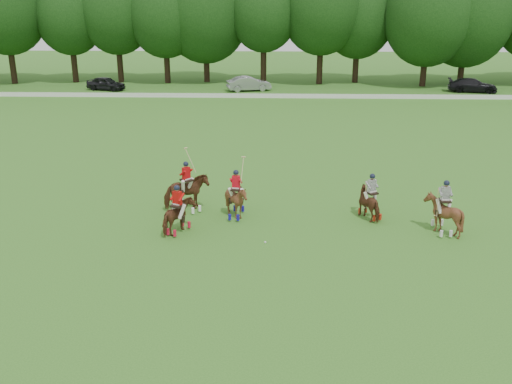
{
  "coord_description": "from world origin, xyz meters",
  "views": [
    {
      "loc": [
        1.46,
        -20.68,
        10.0
      ],
      "look_at": [
        0.6,
        4.2,
        1.4
      ],
      "focal_mm": 40.0,
      "sensor_mm": 36.0,
      "label": 1
    }
  ],
  "objects_px": {
    "car_right": "(473,85)",
    "polo_red_c": "(236,200)",
    "polo_red_b": "(187,193)",
    "polo_ball": "(265,242)",
    "car_left": "(106,83)",
    "polo_stripe_b": "(443,214)",
    "car_mid": "(249,84)",
    "polo_red_a": "(178,216)",
    "polo_stripe_a": "(371,203)"
  },
  "relations": [
    {
      "from": "polo_stripe_b",
      "to": "car_right",
      "type": "bearing_deg",
      "value": 70.51
    },
    {
      "from": "car_mid",
      "to": "car_right",
      "type": "relative_size",
      "value": 0.94
    },
    {
      "from": "polo_red_a",
      "to": "polo_stripe_b",
      "type": "bearing_deg",
      "value": 2.1
    },
    {
      "from": "polo_red_b",
      "to": "polo_red_c",
      "type": "bearing_deg",
      "value": -18.47
    },
    {
      "from": "car_left",
      "to": "polo_stripe_b",
      "type": "xyz_separation_m",
      "value": [
        26.36,
        -39.49,
        0.15
      ]
    },
    {
      "from": "polo_red_c",
      "to": "polo_red_b",
      "type": "bearing_deg",
      "value": 161.53
    },
    {
      "from": "polo_red_c",
      "to": "polo_stripe_b",
      "type": "xyz_separation_m",
      "value": [
        9.25,
        -1.54,
        0.04
      ]
    },
    {
      "from": "car_mid",
      "to": "polo_red_c",
      "type": "distance_m",
      "value": 37.97
    },
    {
      "from": "polo_red_c",
      "to": "polo_stripe_b",
      "type": "height_order",
      "value": "polo_red_c"
    },
    {
      "from": "car_left",
      "to": "polo_ball",
      "type": "bearing_deg",
      "value": -138.56
    },
    {
      "from": "polo_stripe_b",
      "to": "polo_stripe_a",
      "type": "bearing_deg",
      "value": 150.82
    },
    {
      "from": "polo_red_c",
      "to": "polo_ball",
      "type": "distance_m",
      "value": 3.4
    },
    {
      "from": "car_right",
      "to": "polo_red_a",
      "type": "distance_m",
      "value": 47.45
    },
    {
      "from": "car_left",
      "to": "polo_stripe_b",
      "type": "bearing_deg",
      "value": -129.2
    },
    {
      "from": "polo_red_c",
      "to": "polo_stripe_a",
      "type": "distance_m",
      "value": 6.33
    },
    {
      "from": "car_left",
      "to": "car_mid",
      "type": "xyz_separation_m",
      "value": [
        15.92,
        0.0,
        0.05
      ]
    },
    {
      "from": "car_right",
      "to": "polo_red_b",
      "type": "relative_size",
      "value": 1.69
    },
    {
      "from": "car_left",
      "to": "car_mid",
      "type": "relative_size",
      "value": 0.9
    },
    {
      "from": "polo_red_b",
      "to": "polo_stripe_a",
      "type": "bearing_deg",
      "value": -4.71
    },
    {
      "from": "car_right",
      "to": "polo_ball",
      "type": "distance_m",
      "value": 46.37
    },
    {
      "from": "polo_red_a",
      "to": "polo_ball",
      "type": "height_order",
      "value": "polo_red_a"
    },
    {
      "from": "polo_stripe_a",
      "to": "polo_ball",
      "type": "xyz_separation_m",
      "value": [
        -4.9,
        -3.07,
        -0.74
      ]
    },
    {
      "from": "polo_red_c",
      "to": "polo_ball",
      "type": "bearing_deg",
      "value": -64.36
    },
    {
      "from": "car_mid",
      "to": "polo_red_c",
      "type": "xyz_separation_m",
      "value": [
        1.18,
        -37.95,
        0.05
      ]
    },
    {
      "from": "car_left",
      "to": "car_right",
      "type": "bearing_deg",
      "value": -72.92
    },
    {
      "from": "polo_red_c",
      "to": "car_left",
      "type": "bearing_deg",
      "value": 114.26
    },
    {
      "from": "polo_red_a",
      "to": "polo_red_b",
      "type": "bearing_deg",
      "value": 90.35
    },
    {
      "from": "polo_stripe_a",
      "to": "car_right",
      "type": "bearing_deg",
      "value": 65.95
    },
    {
      "from": "car_left",
      "to": "polo_stripe_b",
      "type": "height_order",
      "value": "polo_stripe_b"
    },
    {
      "from": "car_left",
      "to": "polo_ball",
      "type": "height_order",
      "value": "car_left"
    },
    {
      "from": "car_right",
      "to": "polo_ball",
      "type": "bearing_deg",
      "value": 162.45
    },
    {
      "from": "polo_red_b",
      "to": "polo_ball",
      "type": "bearing_deg",
      "value": -44.35
    },
    {
      "from": "polo_red_a",
      "to": "polo_stripe_b",
      "type": "distance_m",
      "value": 11.7
    },
    {
      "from": "car_left",
      "to": "polo_red_c",
      "type": "distance_m",
      "value": 41.63
    },
    {
      "from": "car_right",
      "to": "polo_red_a",
      "type": "height_order",
      "value": "polo_red_a"
    },
    {
      "from": "car_right",
      "to": "polo_ball",
      "type": "xyz_separation_m",
      "value": [
        -21.8,
        -40.93,
        -0.7
      ]
    },
    {
      "from": "car_left",
      "to": "polo_stripe_a",
      "type": "bearing_deg",
      "value": -131.16
    },
    {
      "from": "car_right",
      "to": "polo_stripe_b",
      "type": "height_order",
      "value": "polo_stripe_b"
    },
    {
      "from": "polo_red_b",
      "to": "polo_stripe_b",
      "type": "xyz_separation_m",
      "value": [
        11.71,
        -2.36,
        -0.03
      ]
    },
    {
      "from": "car_mid",
      "to": "polo_ball",
      "type": "height_order",
      "value": "car_mid"
    },
    {
      "from": "car_left",
      "to": "car_right",
      "type": "distance_m",
      "value": 40.33
    },
    {
      "from": "car_right",
      "to": "polo_red_c",
      "type": "bearing_deg",
      "value": 159.02
    },
    {
      "from": "polo_stripe_a",
      "to": "car_left",
      "type": "bearing_deg",
      "value": 121.76
    },
    {
      "from": "car_left",
      "to": "polo_ball",
      "type": "distance_m",
      "value": 44.93
    },
    {
      "from": "car_right",
      "to": "polo_red_c",
      "type": "distance_m",
      "value": 44.49
    },
    {
      "from": "polo_red_a",
      "to": "polo_red_c",
      "type": "height_order",
      "value": "polo_red_c"
    },
    {
      "from": "polo_red_c",
      "to": "polo_stripe_a",
      "type": "xyz_separation_m",
      "value": [
        6.33,
        0.1,
        -0.06
      ]
    },
    {
      "from": "polo_stripe_b",
      "to": "polo_red_a",
      "type": "bearing_deg",
      "value": -177.9
    },
    {
      "from": "car_left",
      "to": "polo_red_a",
      "type": "xyz_separation_m",
      "value": [
        14.67,
        -39.92,
        0.06
      ]
    },
    {
      "from": "car_left",
      "to": "car_mid",
      "type": "height_order",
      "value": "car_mid"
    }
  ]
}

